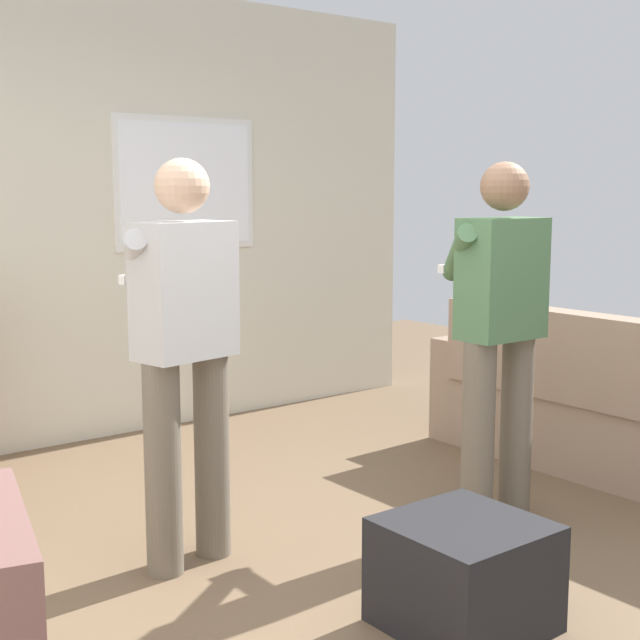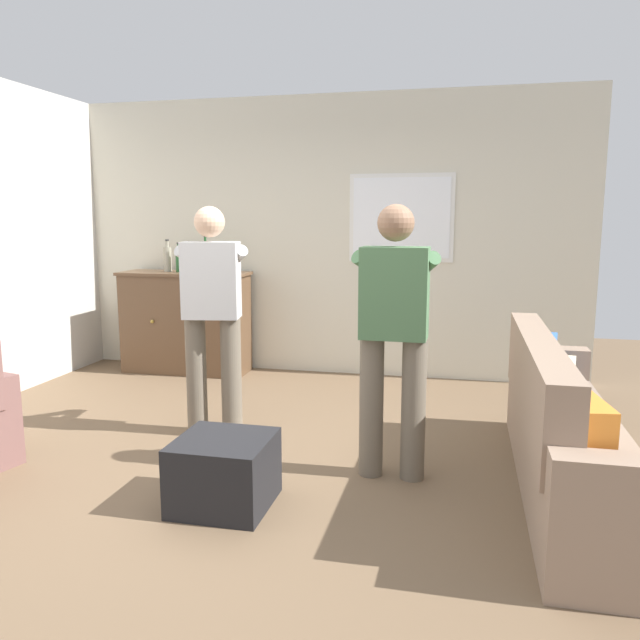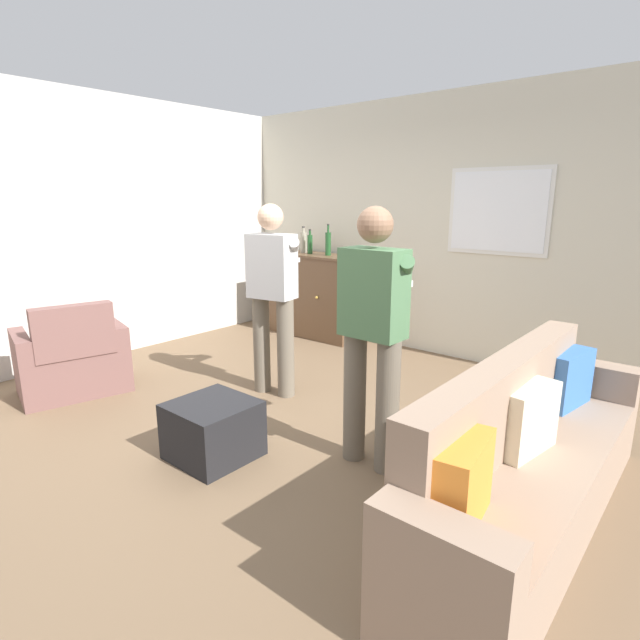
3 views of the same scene
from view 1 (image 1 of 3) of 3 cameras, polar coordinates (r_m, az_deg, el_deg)
name	(u,v)px [view 1 (image 1 of 3)]	position (r m, az deg, el deg)	size (l,w,h in m)	color
ground	(348,584)	(3.69, 1.80, -16.56)	(10.40, 10.40, 0.00)	brown
wall_back_with_window	(74,215)	(5.67, -15.46, 6.52)	(5.20, 0.15, 2.80)	beige
couch	(618,416)	(5.07, 18.56, -5.85)	(0.57, 2.41, 0.91)	gray
ottoman	(464,574)	(3.34, 9.19, -15.78)	(0.52, 0.52, 0.39)	black
person_standing_left	(184,343)	(3.66, -8.72, -1.47)	(0.55, 0.51, 1.68)	#6B6051
person_standing_right	(499,326)	(4.16, 11.37, -0.36)	(0.56, 0.48, 1.68)	#6B6051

